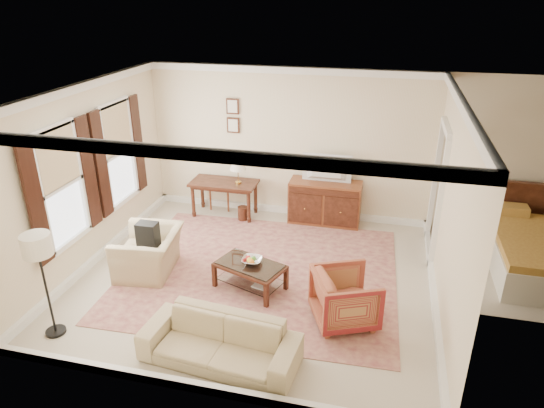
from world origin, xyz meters
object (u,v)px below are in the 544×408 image
at_px(sideboard, 325,202).
at_px(sofa, 219,336).
at_px(writing_desk, 224,187).
at_px(club_armchair, 148,246).
at_px(coffee_table, 250,270).
at_px(striped_armchair, 345,296).
at_px(tv, 327,160).

relative_size(sideboard, sofa, 0.71).
height_order(writing_desk, sofa, sofa).
bearing_deg(writing_desk, club_armchair, -101.82).
height_order(coffee_table, sofa, sofa).
xyz_separation_m(coffee_table, striped_armchair, (1.47, -0.46, 0.09)).
height_order(sideboard, coffee_table, sideboard).
bearing_deg(striped_armchair, sideboard, -10.33).
relative_size(striped_armchair, club_armchair, 0.78).
distance_m(writing_desk, striped_armchair, 3.93).
distance_m(striped_armchair, sofa, 1.79).
distance_m(sideboard, tv, 0.86).
height_order(coffee_table, club_armchair, club_armchair).
bearing_deg(club_armchair, tv, 127.24).
bearing_deg(sideboard, sofa, -99.48).
bearing_deg(sideboard, tv, -90.00).
xyz_separation_m(sideboard, tv, (0.00, -0.02, 0.86)).
distance_m(tv, coffee_table, 2.80).
bearing_deg(writing_desk, sofa, -72.08).
xyz_separation_m(tv, club_armchair, (-2.47, -2.43, -0.81)).
bearing_deg(tv, coffee_table, 73.03).
distance_m(tv, sofa, 4.27).
bearing_deg(tv, sofa, 80.47).
relative_size(writing_desk, sofa, 0.68).
bearing_deg(sideboard, writing_desk, -176.14).
bearing_deg(coffee_table, sideboard, 73.15).
height_order(tv, sofa, tv).
xyz_separation_m(tv, coffee_table, (-0.77, -2.52, -0.95)).
relative_size(sideboard, striped_armchair, 1.65).
xyz_separation_m(writing_desk, tv, (1.99, 0.11, 0.68)).
bearing_deg(sofa, writing_desk, 113.63).
xyz_separation_m(writing_desk, striped_armchair, (2.68, -2.87, -0.19)).
relative_size(tv, club_armchair, 0.83).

